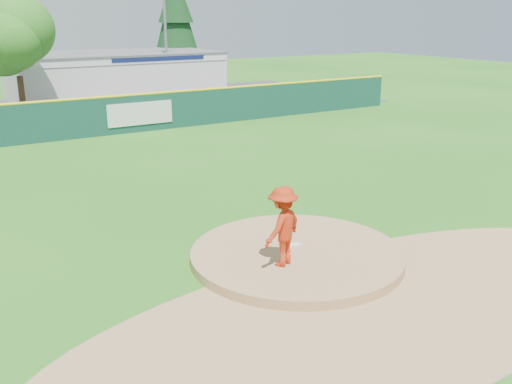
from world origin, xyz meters
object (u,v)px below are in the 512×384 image
deciduous_tree (15,42)px  light_pole_right (165,21)px  pitcher (283,226)px  van (3,120)px  pool_building_grp (115,74)px  conifer_tree (176,20)px

deciduous_tree → light_pole_right: 11.75m
pitcher → van: (-2.83, 22.57, -0.61)m
pitcher → light_pole_right: bearing=-131.8°
van → pool_building_grp: pool_building_grp is taller
van → conifer_tree: conifer_tree is taller
van → light_pole_right: (12.63, 6.93, 4.91)m
van → deciduous_tree: bearing=-18.9°
deciduous_tree → pool_building_grp: bearing=41.2°
deciduous_tree → light_pole_right: light_pole_right is taller
pitcher → conifer_tree: conifer_tree is taller
conifer_tree → deciduous_tree: bearing=-143.7°
pitcher → conifer_tree: (13.80, 36.49, 4.31)m
deciduous_tree → conifer_tree: (15.00, 11.00, 0.99)m
pool_building_grp → light_pole_right: (3.00, -2.99, 3.88)m
van → pool_building_grp: (9.63, 9.92, 1.03)m
pool_building_grp → conifer_tree: size_ratio=1.60×
pitcher → deciduous_tree: (-1.20, 25.49, 3.32)m
pool_building_grp → deciduous_tree: size_ratio=2.07×
pitcher → deciduous_tree: size_ratio=0.27×
pitcher → pool_building_grp: (6.80, 32.49, 0.43)m
pool_building_grp → deciduous_tree: bearing=-138.8°
conifer_tree → light_pole_right: light_pole_right is taller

